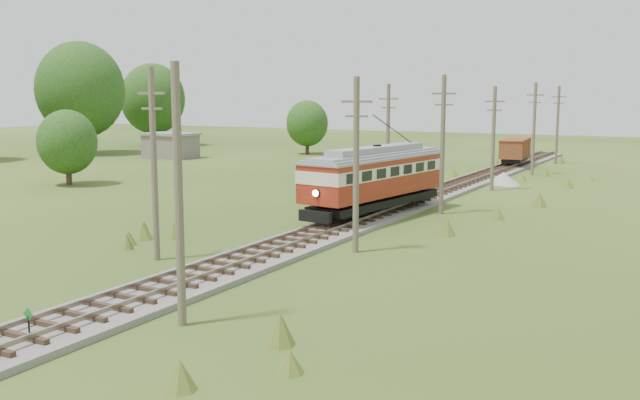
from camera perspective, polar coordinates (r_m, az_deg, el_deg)
The scene contains 18 objects.
railbed_main at distance 51.13m, azimuth 7.36°, elevation -0.12°, with size 3.60×96.00×0.57m.
switch_marker at distance 24.66m, azimuth -22.28°, elevation -8.95°, with size 0.45×0.06×1.08m.
streetcar at distance 45.17m, azimuth 4.57°, elevation 2.06°, with size 4.73×13.19×5.97m.
gondola at distance 79.65m, azimuth 15.35°, elevation 3.93°, with size 3.16×7.67×2.48m.
gravel_pile at distance 63.92m, azimuth 14.51°, elevation 1.65°, with size 2.92×3.09×1.06m.
utility_pole_r_1 at distance 23.92m, azimuth -11.24°, elevation 0.26°, with size 0.30×0.30×8.80m.
utility_pole_r_2 at distance 34.73m, azimuth 2.91°, elevation 2.95°, with size 1.60×0.30×8.60m.
utility_pole_r_3 at distance 46.76m, azimuth 9.78°, elevation 4.50°, with size 1.60×0.30×9.00m.
utility_pole_r_4 at distance 59.25m, azimuth 13.70°, elevation 4.89°, with size 1.60×0.30×8.40m.
utility_pole_r_5 at distance 71.77m, azimuth 16.74°, elevation 5.55°, with size 1.60×0.30×8.90m.
utility_pole_r_6 at distance 84.56m, azimuth 18.47°, elevation 5.78°, with size 1.60×0.30×8.70m.
utility_pole_l_a at distance 33.90m, azimuth -13.15°, elevation 2.95°, with size 1.60×0.30×9.00m.
utility_pole_l_b at distance 57.93m, azimuth 5.46°, elevation 5.11°, with size 1.60×0.30×8.60m.
tree_left_4 at distance 98.69m, azimuth -18.64°, elevation 8.35°, with size 11.34×11.34×14.61m.
tree_left_5 at distance 111.53m, azimuth -13.22°, elevation 7.89°, with size 9.66×9.66×12.44m.
tree_mid_a at distance 93.51m, azimuth -1.03°, elevation 6.15°, with size 5.46×5.46×7.03m.
tree_mid_c at distance 64.91m, azimuth -19.57°, elevation 4.39°, with size 5.04×5.04×6.49m.
shed at distance 89.91m, azimuth -11.87°, elevation 4.32°, with size 6.40×4.40×3.10m.
Camera 1 is at (18.35, -13.13, 7.73)m, focal length 40.00 mm.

